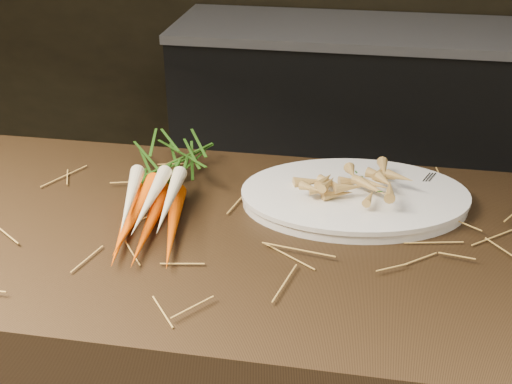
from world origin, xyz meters
TOP-DOWN VIEW (x-y plane):
  - back_counter at (0.30, 2.18)m, footprint 1.82×0.62m
  - straw_bedding at (0.00, 0.30)m, footprint 1.40×0.60m
  - root_veg_bunch at (-0.14, 0.41)m, footprint 0.21×0.52m
  - serving_platter at (0.26, 0.44)m, footprint 0.50×0.37m
  - roasted_veg_heap at (0.26, 0.44)m, footprint 0.25×0.19m
  - serving_fork at (0.43, 0.44)m, footprint 0.08×0.17m

SIDE VIEW (x-z plane):
  - back_counter at x=0.30m, z-range 0.00..0.84m
  - straw_bedding at x=0.00m, z-range 0.90..0.92m
  - serving_platter at x=0.26m, z-range 0.90..0.92m
  - serving_fork at x=0.43m, z-range 0.92..0.93m
  - root_veg_bunch at x=-0.14m, z-range 0.90..0.99m
  - roasted_veg_heap at x=0.26m, z-range 0.92..0.98m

